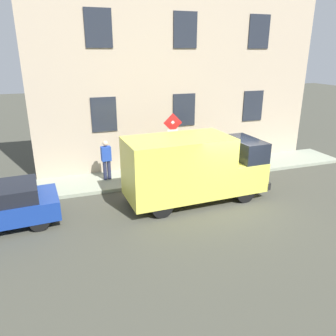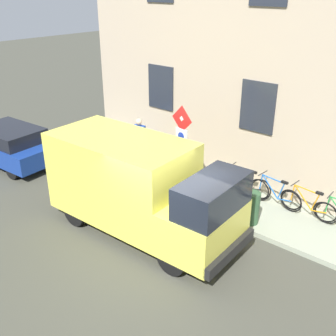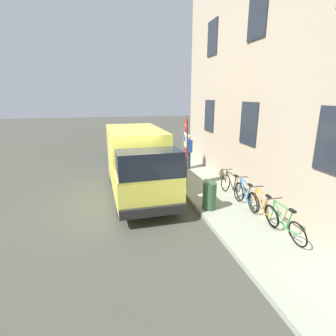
% 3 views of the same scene
% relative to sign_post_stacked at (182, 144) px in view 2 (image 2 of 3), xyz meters
% --- Properties ---
extents(ground_plane, '(80.00, 80.00, 0.00)m').
position_rel_sign_post_stacked_xyz_m(ground_plane, '(-2.51, -1.27, -1.88)').
color(ground_plane, '#404036').
extents(sidewalk_slab, '(2.17, 15.64, 0.14)m').
position_rel_sign_post_stacked_xyz_m(sidewalk_slab, '(0.88, -1.27, -1.81)').
color(sidewalk_slab, gray).
rests_on(sidewalk_slab, ground_plane).
extents(building_facade, '(0.75, 13.64, 8.70)m').
position_rel_sign_post_stacked_xyz_m(building_facade, '(2.31, -1.27, 2.47)').
color(building_facade, tan).
rests_on(building_facade, ground_plane).
extents(sign_post_stacked, '(0.18, 0.56, 2.76)m').
position_rel_sign_post_stacked_xyz_m(sign_post_stacked, '(0.00, 0.00, 0.00)').
color(sign_post_stacked, '#474C47').
rests_on(sign_post_stacked, sidewalk_slab).
extents(delivery_van, '(2.21, 5.41, 2.50)m').
position_rel_sign_post_stacked_xyz_m(delivery_van, '(-1.91, -0.12, -0.55)').
color(delivery_van, '#DDD54E').
rests_on(delivery_van, ground_plane).
extents(parked_hatchback, '(2.01, 4.11, 1.38)m').
position_rel_sign_post_stacked_xyz_m(parked_hatchback, '(-1.75, 6.65, -1.15)').
color(parked_hatchback, navy).
rests_on(parked_hatchback, ground_plane).
extents(bicycle_orange, '(0.46, 1.71, 0.89)m').
position_rel_sign_post_stacked_xyz_m(bicycle_orange, '(1.42, -3.35, -1.37)').
color(bicycle_orange, black).
rests_on(bicycle_orange, sidewalk_slab).
extents(bicycle_blue, '(0.46, 1.71, 0.89)m').
position_rel_sign_post_stacked_xyz_m(bicycle_blue, '(1.42, -2.36, -1.37)').
color(bicycle_blue, black).
rests_on(bicycle_blue, sidewalk_slab).
extents(bicycle_black, '(0.46, 1.71, 0.89)m').
position_rel_sign_post_stacked_xyz_m(bicycle_black, '(1.42, -1.36, -1.37)').
color(bicycle_black, black).
rests_on(bicycle_black, sidewalk_slab).
extents(pedestrian, '(0.29, 0.42, 1.72)m').
position_rel_sign_post_stacked_xyz_m(pedestrian, '(0.97, 2.65, -0.81)').
color(pedestrian, '#262B47').
rests_on(pedestrian, sidewalk_slab).
extents(litter_bin, '(0.44, 0.44, 0.90)m').
position_rel_sign_post_stacked_xyz_m(litter_bin, '(0.15, -2.29, -1.29)').
color(litter_bin, '#2D5133').
rests_on(litter_bin, sidewalk_slab).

